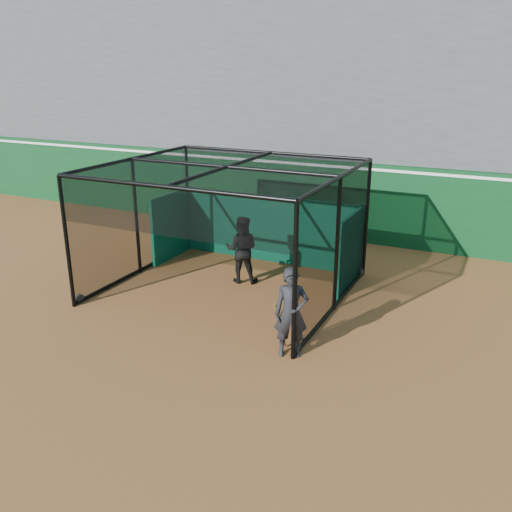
% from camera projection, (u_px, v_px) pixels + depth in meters
% --- Properties ---
extents(ground, '(120.00, 120.00, 0.00)m').
position_uv_depth(ground, '(167.00, 344.00, 10.88)').
color(ground, brown).
rests_on(ground, ground).
extents(outfield_wall, '(50.00, 0.50, 2.50)m').
position_uv_depth(outfield_wall, '(315.00, 196.00, 17.68)').
color(outfield_wall, '#0B3D19').
rests_on(outfield_wall, ground).
extents(grandstand, '(50.00, 7.85, 8.95)m').
position_uv_depth(grandstand, '(353.00, 90.00, 19.85)').
color(grandstand, '#4C4C4F').
rests_on(grandstand, ground).
extents(batting_cage, '(5.58, 5.08, 3.07)m').
position_uv_depth(batting_cage, '(228.00, 230.00, 13.10)').
color(batting_cage, black).
rests_on(batting_cage, ground).
extents(batter, '(1.01, 0.89, 1.74)m').
position_uv_depth(batter, '(242.00, 249.00, 13.80)').
color(batter, black).
rests_on(batter, ground).
extents(on_deck_player, '(0.76, 0.65, 1.77)m').
position_uv_depth(on_deck_player, '(291.00, 313.00, 10.18)').
color(on_deck_player, black).
rests_on(on_deck_player, ground).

